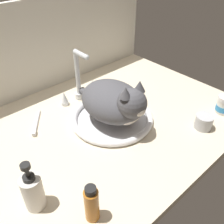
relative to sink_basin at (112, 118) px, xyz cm
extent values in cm
cube|color=beige|center=(-5.77, 0.00, -2.57)|extent=(118.18, 78.21, 3.00)
cube|color=silver|center=(-5.77, 40.30, 17.45)|extent=(118.18, 2.40, 43.04)
torus|color=white|center=(0.00, 0.00, 0.15)|extent=(32.55, 32.55, 2.44)
cylinder|color=white|center=(0.00, 0.00, -0.77)|extent=(28.89, 28.89, 0.60)
cylinder|color=silver|center=(0.00, 21.76, 0.31)|extent=(4.00, 4.00, 2.77)
cylinder|color=silver|center=(0.00, 21.76, 11.34)|extent=(2.00, 2.00, 19.30)
sphere|color=silver|center=(0.00, 21.76, 20.99)|extent=(2.20, 2.20, 2.20)
cylinder|color=silver|center=(0.00, 18.10, 20.99)|extent=(2.00, 7.31, 2.00)
sphere|color=silver|center=(0.00, 14.45, 20.99)|extent=(2.10, 2.10, 2.10)
cylinder|color=silver|center=(-7.77, 21.76, -0.27)|extent=(3.20, 3.20, 1.60)
cone|color=silver|center=(-7.77, 21.76, 2.80)|extent=(2.88, 2.88, 4.54)
cylinder|color=silver|center=(7.77, 21.76, -0.27)|extent=(3.20, 3.20, 1.60)
cone|color=silver|center=(7.77, 21.76, 2.80)|extent=(2.88, 2.88, 4.54)
ellipsoid|color=#4C4C51|center=(0.00, 0.00, 8.16)|extent=(22.04, 27.48, 13.58)
sphere|color=#4C4C51|center=(-0.47, -10.62, 12.63)|extent=(10.62, 10.62, 10.62)
cone|color=#4C4C51|center=(2.71, -10.76, 18.34)|extent=(4.04, 4.04, 3.98)
cone|color=#4C4C51|center=(-3.65, -10.48, 18.34)|extent=(4.04, 4.04, 3.98)
ellipsoid|color=silver|center=(-0.65, -14.60, 11.57)|extent=(4.60, 3.38, 3.40)
ellipsoid|color=silver|center=(-0.41, -9.29, 7.48)|extent=(11.80, 7.94, 7.47)
cylinder|color=#4C4C51|center=(0.67, 15.06, 2.97)|extent=(3.71, 11.67, 3.20)
cylinder|color=white|center=(37.27, -26.75, 1.94)|extent=(5.50, 5.50, 6.03)
cylinder|color=#338CD1|center=(37.27, -26.75, 1.46)|extent=(5.67, 5.67, 2.41)
cylinder|color=silver|center=(-40.92, -13.97, 4.36)|extent=(5.65, 5.65, 10.86)
cylinder|color=black|center=(-40.92, -13.97, 10.38)|extent=(3.10, 3.10, 1.20)
cylinder|color=black|center=(-40.92, -13.97, 12.52)|extent=(1.13, 1.13, 3.07)
cylinder|color=black|center=(-40.92, -13.97, 14.65)|extent=(2.54, 2.54, 1.20)
cylinder|color=#B2B5BA|center=(22.68, -26.77, 1.21)|extent=(6.55, 6.55, 4.56)
cylinder|color=silver|center=(22.68, -26.77, 3.99)|extent=(6.68, 6.68, 1.00)
cylinder|color=#B2661E|center=(-31.66, -27.24, 4.13)|extent=(3.87, 3.87, 10.40)
cylinder|color=black|center=(-31.66, -27.24, 10.22)|extent=(2.90, 2.90, 1.80)
cylinder|color=silver|center=(-22.67, 19.10, -0.57)|extent=(8.49, 11.16, 1.00)
cube|color=white|center=(-27.27, 12.76, 0.03)|extent=(2.50, 2.81, 1.20)
camera|label=1|loc=(-52.63, -58.04, 60.91)|focal=40.06mm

